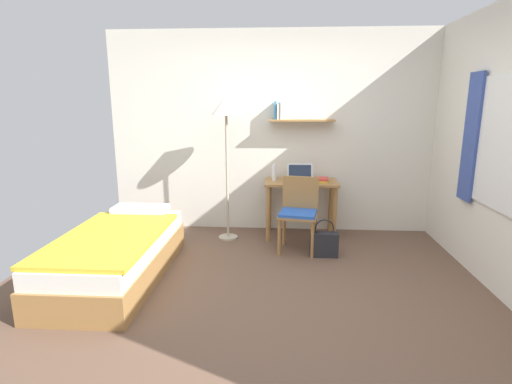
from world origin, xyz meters
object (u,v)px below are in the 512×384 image
at_px(book_stack, 321,180).
at_px(handbag, 324,244).
at_px(laptop, 300,177).
at_px(bed, 117,254).
at_px(desk_chair, 299,210).
at_px(water_bottle, 274,173).
at_px(desk, 301,193).
at_px(standing_lamp, 226,115).

height_order(book_stack, handbag, book_stack).
xyz_separation_m(laptop, book_stack, (0.27, -0.04, -0.03)).
height_order(bed, desk_chair, desk_chair).
relative_size(desk_chair, laptop, 2.65).
distance_m(desk_chair, water_bottle, 0.68).
bearing_deg(bed, water_bottle, 42.49).
bearing_deg(desk, book_stack, -6.40).
bearing_deg(book_stack, bed, -147.49).
bearing_deg(desk, water_bottle, 177.22).
bearing_deg(handbag, bed, -161.82).
distance_m(desk, desk_chair, 0.49).
relative_size(water_bottle, handbag, 0.46).
relative_size(bed, desk, 2.06).
height_order(laptop, water_bottle, laptop).
height_order(laptop, book_stack, laptop).
bearing_deg(laptop, desk_chair, -93.10).
height_order(standing_lamp, handbag, standing_lamp).
relative_size(bed, laptop, 5.83).
height_order(desk, book_stack, book_stack).
height_order(bed, handbag, bed).
bearing_deg(desk, standing_lamp, -170.92).
bearing_deg(bed, laptop, 36.99).
bearing_deg(desk_chair, laptop, 86.90).
bearing_deg(standing_lamp, water_bottle, 15.83).
relative_size(standing_lamp, water_bottle, 8.84).
xyz_separation_m(desk, handbag, (0.24, -0.68, -0.42)).
height_order(laptop, handbag, laptop).
bearing_deg(desk, bed, -143.57).
bearing_deg(water_bottle, laptop, -0.14).
relative_size(desk, desk_chair, 1.07).
bearing_deg(handbag, standing_lamp, 155.17).
distance_m(book_stack, handbag, 0.89).
distance_m(bed, book_stack, 2.55).
distance_m(desk, laptop, 0.21).
xyz_separation_m(desk_chair, laptop, (0.03, 0.50, 0.30)).
relative_size(desk_chair, book_stack, 4.09).
bearing_deg(standing_lamp, desk_chair, -20.87).
bearing_deg(water_bottle, desk, -2.78).
bearing_deg(desk_chair, standing_lamp, 159.13).
bearing_deg(standing_lamp, book_stack, 5.81).
relative_size(desk_chair, water_bottle, 4.26).
bearing_deg(bed, standing_lamp, 52.55).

